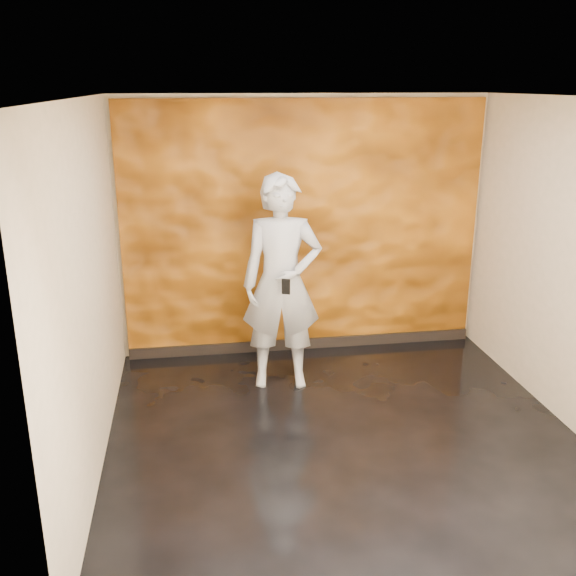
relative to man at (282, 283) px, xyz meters
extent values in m
cube|color=black|center=(0.37, -1.10, -1.06)|extent=(4.00, 4.00, 0.01)
cube|color=#B8AC90|center=(0.37, 0.90, 0.34)|extent=(4.00, 0.02, 2.80)
cube|color=#B8AC90|center=(0.37, -3.10, 0.34)|extent=(4.00, 0.02, 2.80)
cube|color=#B8AC90|center=(-1.63, -1.10, 0.34)|extent=(0.02, 4.00, 2.80)
cube|color=white|center=(0.37, -1.10, 1.74)|extent=(4.00, 4.00, 0.01)
cube|color=orange|center=(0.37, 0.86, 0.32)|extent=(3.90, 0.06, 2.75)
cube|color=black|center=(0.37, 0.82, -1.00)|extent=(3.90, 0.04, 0.12)
imported|color=#90949F|center=(0.00, 0.00, 0.00)|extent=(0.82, 0.58, 2.11)
cube|color=black|center=(-0.01, -0.31, 0.06)|extent=(0.08, 0.04, 0.15)
camera|label=1|loc=(-0.85, -5.85, 1.85)|focal=40.00mm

